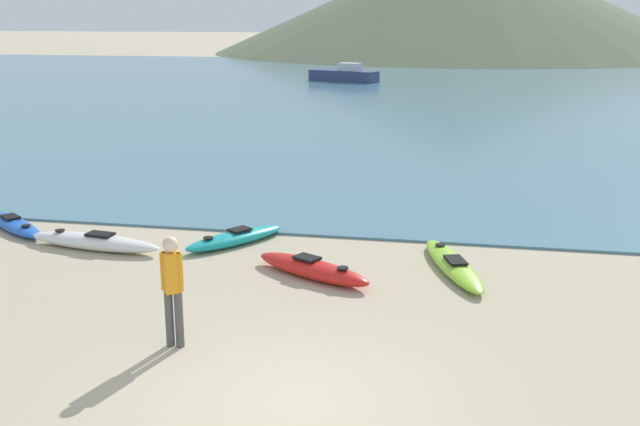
{
  "coord_description": "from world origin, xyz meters",
  "views": [
    {
      "loc": [
        2.09,
        -8.71,
        4.96
      ],
      "look_at": [
        -1.15,
        7.72,
        0.5
      ],
      "focal_mm": 42.0,
      "sensor_mm": 36.0,
      "label": 1
    }
  ],
  "objects_px": {
    "kayak_on_sand_5": "(453,264)",
    "moored_boat_1": "(344,75)",
    "kayak_on_sand_3": "(13,224)",
    "kayak_on_sand_4": "(235,238)",
    "kayak_on_sand_0": "(312,269)",
    "kayak_on_sand_1": "(95,242)",
    "person_near_foreground": "(172,284)"
  },
  "relations": [
    {
      "from": "kayak_on_sand_5",
      "to": "person_near_foreground",
      "type": "relative_size",
      "value": 1.88
    },
    {
      "from": "person_near_foreground",
      "to": "kayak_on_sand_3",
      "type": "bearing_deg",
      "value": 139.18
    },
    {
      "from": "kayak_on_sand_3",
      "to": "person_near_foreground",
      "type": "xyz_separation_m",
      "value": [
        6.23,
        -5.38,
        0.88
      ]
    },
    {
      "from": "kayak_on_sand_4",
      "to": "person_near_foreground",
      "type": "xyz_separation_m",
      "value": [
        0.69,
        -5.25,
        0.86
      ]
    },
    {
      "from": "kayak_on_sand_5",
      "to": "moored_boat_1",
      "type": "relative_size",
      "value": 0.6
    },
    {
      "from": "kayak_on_sand_4",
      "to": "kayak_on_sand_1",
      "type": "bearing_deg",
      "value": -161.74
    },
    {
      "from": "moored_boat_1",
      "to": "kayak_on_sand_1",
      "type": "bearing_deg",
      "value": -88.1
    },
    {
      "from": "kayak_on_sand_0",
      "to": "moored_boat_1",
      "type": "xyz_separation_m",
      "value": [
        -6.4,
        42.7,
        0.37
      ]
    },
    {
      "from": "kayak_on_sand_3",
      "to": "moored_boat_1",
      "type": "relative_size",
      "value": 0.5
    },
    {
      "from": "kayak_on_sand_5",
      "to": "kayak_on_sand_3",
      "type": "bearing_deg",
      "value": 174.54
    },
    {
      "from": "kayak_on_sand_0",
      "to": "kayak_on_sand_5",
      "type": "relative_size",
      "value": 0.81
    },
    {
      "from": "moored_boat_1",
      "to": "kayak_on_sand_4",
      "type": "bearing_deg",
      "value": -84.03
    },
    {
      "from": "kayak_on_sand_4",
      "to": "kayak_on_sand_5",
      "type": "bearing_deg",
      "value": -10.14
    },
    {
      "from": "kayak_on_sand_5",
      "to": "moored_boat_1",
      "type": "bearing_deg",
      "value": 102.26
    },
    {
      "from": "kayak_on_sand_5",
      "to": "person_near_foreground",
      "type": "height_order",
      "value": "person_near_foreground"
    },
    {
      "from": "kayak_on_sand_5",
      "to": "moored_boat_1",
      "type": "height_order",
      "value": "moored_boat_1"
    },
    {
      "from": "kayak_on_sand_5",
      "to": "kayak_on_sand_4",
      "type": "bearing_deg",
      "value": 169.86
    },
    {
      "from": "kayak_on_sand_4",
      "to": "moored_boat_1",
      "type": "bearing_deg",
      "value": 95.97
    },
    {
      "from": "kayak_on_sand_1",
      "to": "moored_boat_1",
      "type": "height_order",
      "value": "moored_boat_1"
    },
    {
      "from": "kayak_on_sand_4",
      "to": "kayak_on_sand_5",
      "type": "height_order",
      "value": "kayak_on_sand_4"
    },
    {
      "from": "kayak_on_sand_0",
      "to": "kayak_on_sand_5",
      "type": "height_order",
      "value": "kayak_on_sand_0"
    },
    {
      "from": "kayak_on_sand_3",
      "to": "kayak_on_sand_5",
      "type": "height_order",
      "value": "kayak_on_sand_3"
    },
    {
      "from": "kayak_on_sand_5",
      "to": "moored_boat_1",
      "type": "distance_m",
      "value": 42.75
    },
    {
      "from": "kayak_on_sand_3",
      "to": "kayak_on_sand_4",
      "type": "bearing_deg",
      "value": -1.35
    },
    {
      "from": "kayak_on_sand_1",
      "to": "kayak_on_sand_5",
      "type": "distance_m",
      "value": 7.69
    },
    {
      "from": "kayak_on_sand_4",
      "to": "moored_boat_1",
      "type": "distance_m",
      "value": 41.14
    },
    {
      "from": "kayak_on_sand_5",
      "to": "person_near_foreground",
      "type": "distance_m",
      "value": 6.08
    },
    {
      "from": "kayak_on_sand_1",
      "to": "kayak_on_sand_3",
      "type": "relative_size",
      "value": 1.19
    },
    {
      "from": "kayak_on_sand_3",
      "to": "kayak_on_sand_5",
      "type": "bearing_deg",
      "value": -5.46
    },
    {
      "from": "kayak_on_sand_0",
      "to": "kayak_on_sand_3",
      "type": "bearing_deg",
      "value": 165.95
    },
    {
      "from": "kayak_on_sand_0",
      "to": "moored_boat_1",
      "type": "distance_m",
      "value": 43.18
    },
    {
      "from": "moored_boat_1",
      "to": "person_near_foreground",
      "type": "bearing_deg",
      "value": -83.87
    }
  ]
}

